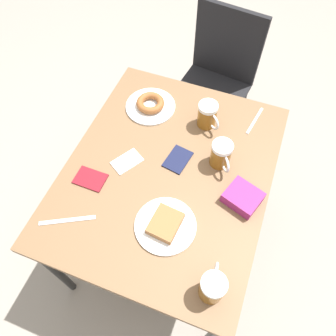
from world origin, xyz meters
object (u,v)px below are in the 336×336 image
Objects in this scene: plate_with_cake at (165,225)px; plate_with_donut at (150,105)px; passport_far_edge at (90,179)px; beer_mug_center at (221,155)px; knife at (67,220)px; chair at (219,72)px; beer_mug_left at (208,115)px; napkin_folded at (127,161)px; passport_near_edge at (178,159)px; beer_mug_right at (212,287)px; fork at (255,121)px; blue_pouch at (243,197)px.

plate_with_cake is 1.00× the size of plate_with_donut.
plate_with_donut is at bearing 80.00° from passport_far_edge.
knife is at bearing -135.58° from beer_mug_center.
chair is at bearing 74.32° from passport_far_edge.
plate_with_cake is 0.54m from beer_mug_left.
plate_with_donut is 0.33m from napkin_folded.
chair is at bearing 91.57° from passport_near_edge.
beer_mug_left is at bearing 90.35° from plate_with_cake.
passport_near_edge is (-0.29, 0.46, -0.06)m from beer_mug_right.
passport_near_edge is at bearing 35.67° from passport_far_edge.
beer_mug_right reaches higher than fork.
blue_pouch is (0.53, -0.33, 0.01)m from plate_with_donut.
fork is 0.89× the size of knife.
beer_mug_left is at bearing 76.60° from passport_near_edge.
passport_near_edge is 0.37m from passport_far_edge.
chair reaches higher than beer_mug_center.
blue_pouch is at bearing 87.55° from beer_mug_right.
fork is (-0.03, 0.79, -0.06)m from beer_mug_right.
plate_with_cake is at bearing -12.78° from passport_far_edge.
fork is (0.20, 0.10, -0.06)m from beer_mug_left.
beer_mug_left is at bearing -1.05° from plate_with_donut.
plate_with_cake reaches higher than fork.
passport_near_edge is at bearing -103.40° from beer_mug_left.
beer_mug_right reaches higher than napkin_folded.
passport_far_edge is (-0.08, -0.46, -0.01)m from plate_with_donut.
beer_mug_left is at bearing -74.43° from chair.
beer_mug_left reaches higher than napkin_folded.
beer_mug_center is at bearing -67.79° from chair.
plate_with_cake is at bearing -62.32° from plate_with_donut.
chair is 6.94× the size of beer_mug_right.
beer_mug_left is 0.83× the size of napkin_folded.
napkin_folded is at bearing -128.57° from beer_mug_left.
napkin_folded is 0.75× the size of knife.
napkin_folded is at bearing 72.70° from knife.
passport_near_edge reaches higher than knife.
beer_mug_center is (0.19, -0.74, 0.24)m from chair.
chair is 7.39× the size of beer_mug_center.
chair is 0.96m from blue_pouch.
blue_pouch is (0.30, -0.09, 0.02)m from passport_near_edge.
plate_with_donut is (-0.28, 0.54, 0.00)m from plate_with_cake.
passport_far_edge reaches higher than fork.
passport_far_edge is at bearing 167.22° from plate_with_cake.
napkin_folded is at bearing 142.00° from beer_mug_right.
chair reaches higher than blue_pouch.
plate_with_cake reaches higher than napkin_folded.
plate_with_cake is 1.60× the size of napkin_folded.
chair is at bearing 76.93° from knife.
beer_mug_left is (-0.00, 0.53, 0.05)m from plate_with_cake.
chair is 0.61m from beer_mug_left.
knife is (-0.10, -0.33, -0.00)m from napkin_folded.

